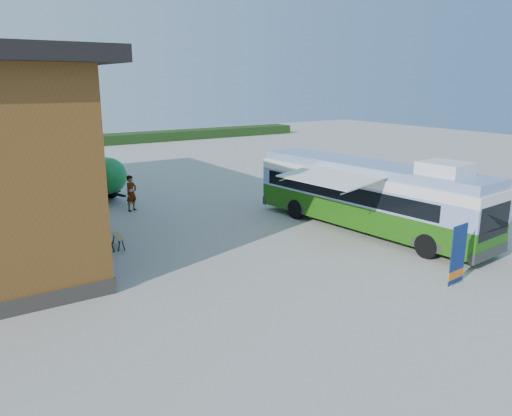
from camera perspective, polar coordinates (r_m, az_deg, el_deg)
ground at (r=19.30m, az=2.93°, el=-5.36°), size 100.00×100.00×0.00m
hedge at (r=56.20m, az=-13.69°, el=7.81°), size 40.00×3.00×1.00m
bus at (r=22.47m, az=12.70°, el=1.61°), size 3.54×11.65×3.52m
awning at (r=20.86m, az=8.90°, el=3.29°), size 2.99×4.38×0.52m
banner at (r=17.64m, az=22.03°, el=-5.51°), size 0.88×0.24×2.02m
picnic_table at (r=20.59m, az=-17.04°, el=-3.01°), size 1.48×1.35×0.78m
person_a at (r=26.29m, az=-14.06°, el=1.66°), size 0.80×0.69×1.84m
person_b at (r=27.39m, az=-20.97°, el=1.75°), size 0.94×1.09×1.95m
slurry_tanker at (r=30.06m, az=-19.04°, el=3.85°), size 3.47×6.44×2.49m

